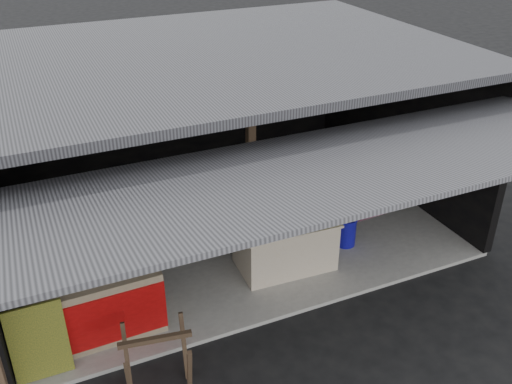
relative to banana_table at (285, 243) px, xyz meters
name	(u,v)px	position (x,y,z in m)	size (l,w,h in m)	color
ground	(288,317)	(-0.46, -1.02, -0.46)	(80.00, 80.00, 0.00)	black
concrete_slab	(221,225)	(-0.46, 1.48, -0.43)	(7.00, 5.00, 0.06)	gray
shophouse	(210,104)	(-0.46, 1.80, 1.64)	(7.40, 7.29, 3.02)	black
banana_table	(285,243)	(0.00, 0.00, 0.00)	(1.48, 0.96, 0.79)	beige
banana_pile	(286,216)	(0.00, 0.00, 0.47)	(1.32, 0.79, 0.16)	yellow
white_crate	(258,212)	(-0.09, 0.76, 0.14)	(1.03, 0.74, 1.08)	white
neighbor_stall	(95,301)	(-2.82, -0.32, 0.10)	(1.61, 0.75, 1.65)	#998466
green_signboard	(39,342)	(-3.54, -0.77, 0.09)	(0.65, 0.04, 0.97)	black
sawhorse	(157,357)	(-2.36, -1.52, 0.05)	(0.81, 0.80, 0.80)	#483424
water_barrel	(346,232)	(1.14, 0.10, -0.17)	(0.31, 0.31, 0.46)	#0E0C85
plastic_chair	(344,175)	(1.84, 1.31, 0.13)	(0.53, 0.53, 0.90)	#0B113E
magenta_rug	(336,210)	(1.56, 1.07, -0.39)	(1.50, 1.00, 0.01)	maroon
picture_frames	(163,78)	(-0.62, 3.88, 1.47)	(1.62, 0.04, 0.46)	black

